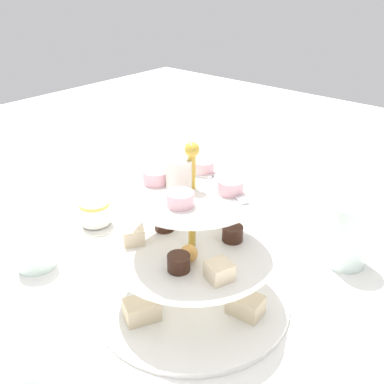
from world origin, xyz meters
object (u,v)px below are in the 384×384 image
(tiered_serving_stand, at_px, (192,258))
(water_glass_tall_right, at_px, (348,235))
(water_glass_short_left, at_px, (34,248))
(teacup_with_saucer, at_px, (95,214))
(butter_knife_right, at_px, (208,200))
(water_glass_mid_back, at_px, (24,358))

(tiered_serving_stand, relative_size, water_glass_tall_right, 2.62)
(water_glass_tall_right, distance_m, water_glass_short_left, 0.52)
(tiered_serving_stand, relative_size, water_glass_short_left, 4.25)
(water_glass_short_left, height_order, teacup_with_saucer, water_glass_short_left)
(tiered_serving_stand, xyz_separation_m, butter_knife_right, (0.19, -0.27, -0.08))
(water_glass_short_left, height_order, butter_knife_right, water_glass_short_left)
(tiered_serving_stand, height_order, water_glass_mid_back, tiered_serving_stand)
(water_glass_tall_right, relative_size, teacup_with_saucer, 1.23)
(water_glass_mid_back, bearing_deg, water_glass_tall_right, -110.06)
(butter_knife_right, bearing_deg, water_glass_mid_back, 71.12)
(water_glass_short_left, bearing_deg, tiered_serving_stand, -158.30)
(water_glass_tall_right, xyz_separation_m, water_glass_mid_back, (0.18, 0.49, -0.01))
(tiered_serving_stand, height_order, butter_knife_right, tiered_serving_stand)
(water_glass_short_left, distance_m, butter_knife_right, 0.38)
(teacup_with_saucer, height_order, butter_knife_right, teacup_with_saucer)
(water_glass_tall_right, relative_size, water_glass_short_left, 1.62)
(water_glass_short_left, bearing_deg, butter_knife_right, -100.77)
(teacup_with_saucer, bearing_deg, water_glass_tall_right, -154.77)
(tiered_serving_stand, distance_m, water_glass_tall_right, 0.28)
(teacup_with_saucer, distance_m, water_glass_mid_back, 0.38)
(teacup_with_saucer, distance_m, butter_knife_right, 0.24)
(teacup_with_saucer, relative_size, butter_knife_right, 0.53)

